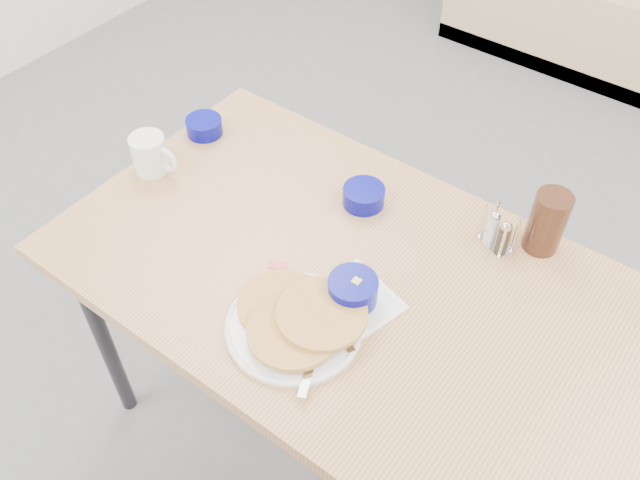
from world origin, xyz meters
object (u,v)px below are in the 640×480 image
Objects in this scene: coffee_mug at (151,154)px; condiment_caddy at (498,233)px; creamer_bowl at (204,126)px; butter_bowl at (364,196)px; amber_tumbler at (547,222)px; grits_setting at (352,294)px; dining_table at (356,296)px; pancake_plate at (297,321)px.

coffee_mug is 1.31× the size of condiment_caddy.
creamer_bowl is 0.51m from butter_bowl.
coffee_mug is 0.88m from condiment_caddy.
amber_tumbler reaches higher than butter_bowl.
grits_setting is 2.32× the size of creamer_bowl.
grits_setting is at bearing -122.33° from amber_tumbler.
creamer_bowl reaches higher than dining_table.
condiment_caddy is at bearing 64.34° from pancake_plate.
butter_bowl reaches higher than dining_table.
coffee_mug is 0.98m from amber_tumbler.
amber_tumbler is (0.41, 0.13, 0.06)m from butter_bowl.
pancake_plate is 0.61m from amber_tumbler.
butter_bowl is at bearing 3.61° from creamer_bowl.
pancake_plate is 2.17× the size of coffee_mug.
coffee_mug reaches higher than pancake_plate.
amber_tumbler is (0.25, 0.40, 0.05)m from grits_setting.
pancake_plate is (-0.03, -0.18, 0.08)m from dining_table.
pancake_plate is 0.52m from condiment_caddy.
dining_table is 0.46m from amber_tumbler.
coffee_mug is at bearing -136.80° from condiment_caddy.
dining_table is at bearing -15.78° from creamer_bowl.
pancake_plate is 1.26× the size of grits_setting.
amber_tumbler is (0.92, 0.35, 0.03)m from coffee_mug.
grits_setting is 1.47× the size of amber_tumbler.
pancake_plate is at bearing -30.88° from creamer_bowl.
dining_table is 8.95× the size of amber_tumbler.
pancake_plate is at bearing -114.54° from grits_setting.
coffee_mug is 0.67m from grits_setting.
grits_setting is (0.03, -0.06, 0.09)m from dining_table.
amber_tumbler is (0.92, 0.16, 0.06)m from creamer_bowl.
creamer_bowl is at bearing -176.39° from butter_bowl.
amber_tumbler is at bearing 57.67° from grits_setting.
condiment_caddy is (0.17, 0.35, 0.00)m from grits_setting.
butter_bowl is at bearing 119.77° from grits_setting.
grits_setting is at bearing 65.46° from pancake_plate.
creamer_bowl is 0.93m from amber_tumbler.
butter_bowl is at bearing 104.27° from pancake_plate.
coffee_mug is 0.85× the size of amber_tumbler.
dining_table is at bearing 81.34° from pancake_plate.
amber_tumbler reaches higher than dining_table.
coffee_mug is 1.34× the size of creamer_bowl.
grits_setting reaches higher than pancake_plate.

